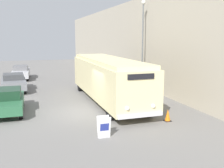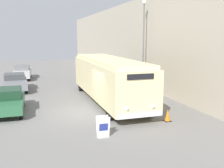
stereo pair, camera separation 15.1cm
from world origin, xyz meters
name	(u,v)px [view 2 (the right image)]	position (x,y,z in m)	size (l,w,h in m)	color
ground_plane	(82,112)	(0.00, 0.00, 0.00)	(80.00, 80.00, 0.00)	slate
building_wall_right	(131,42)	(7.15, 10.00, 4.04)	(0.30, 60.00, 8.08)	#B2A893
vintage_bus	(108,77)	(2.32, 2.26, 1.73)	(2.64, 11.37, 3.07)	black
sign_board	(103,127)	(0.09, -4.33, 0.49)	(0.58, 0.38, 1.01)	gray
streetlamp	(144,34)	(6.38, 5.27, 4.79)	(0.36, 0.36, 7.55)	#595E60
parked_car_near	(9,101)	(-4.25, 1.28, 0.76)	(1.79, 4.32, 1.48)	black
parked_car_mid	(15,82)	(-4.19, 8.17, 0.78)	(2.11, 4.39, 1.49)	black
parked_car_far	(22,72)	(-3.68, 14.94, 0.77)	(1.96, 4.67, 1.49)	black
traffic_cone	(168,115)	(4.09, -3.10, 0.32)	(0.36, 0.36, 0.66)	black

